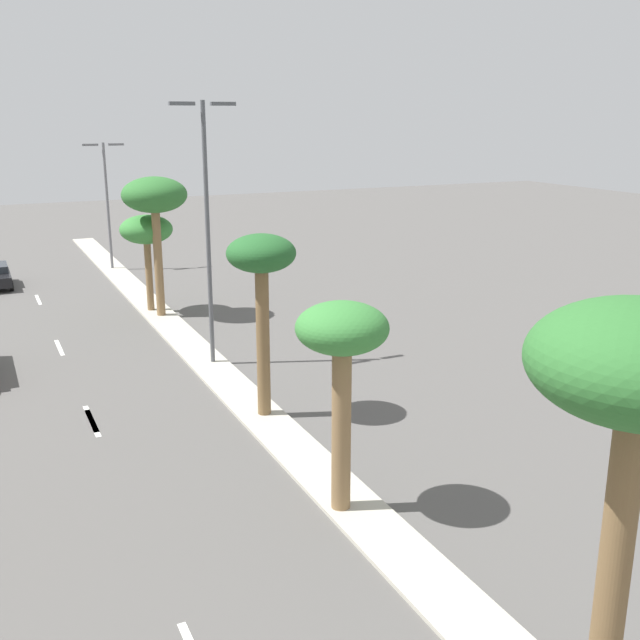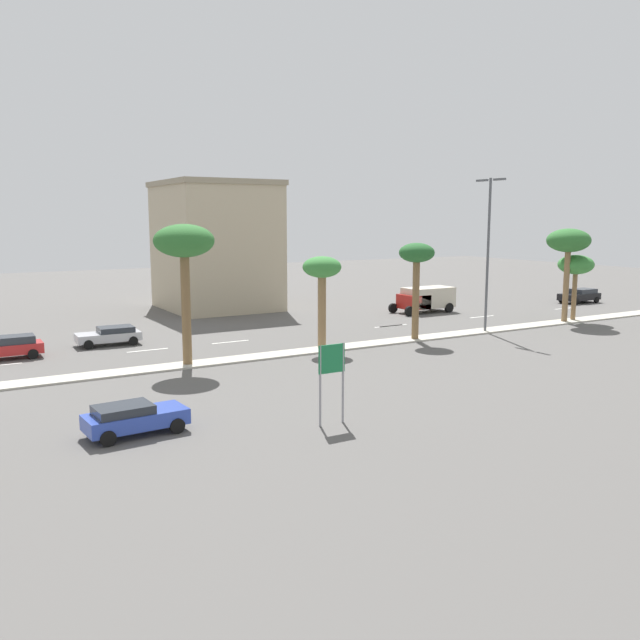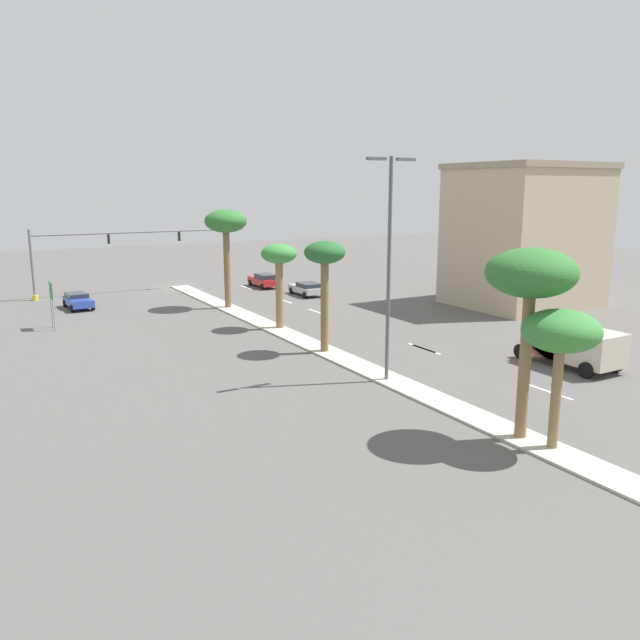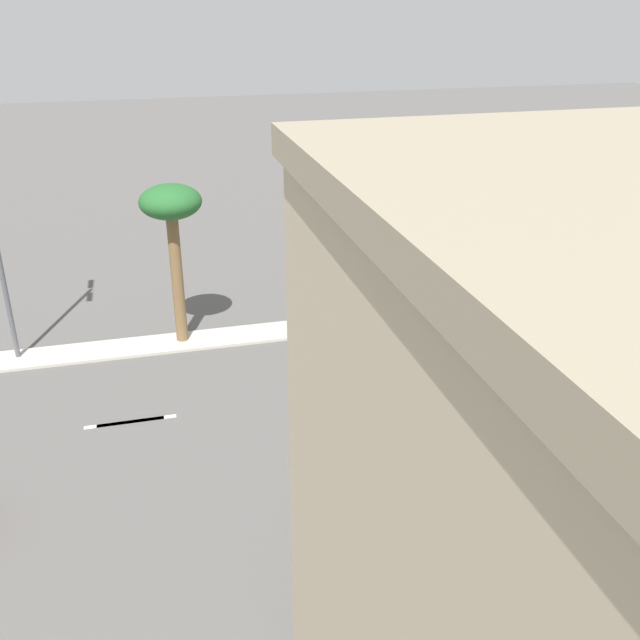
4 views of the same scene
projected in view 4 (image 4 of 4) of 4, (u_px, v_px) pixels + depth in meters
ground_plane at (206, 340)px, 31.78m from camera, size 160.00×160.00×0.00m
lane_stripe_left at (620, 357)px, 30.37m from camera, size 0.20×2.80×0.01m
lane_stripe_center at (492, 374)px, 29.01m from camera, size 0.20×2.80×0.01m
lane_stripe_front at (124, 423)px, 25.74m from camera, size 0.20×2.80×0.01m
lane_stripe_rear at (137, 421)px, 25.84m from camera, size 0.20×2.80×0.01m
directional_road_sign at (406, 188)px, 46.49m from camera, size 0.10×1.26×3.49m
palm_tree_right at (554, 160)px, 32.35m from camera, size 3.55×3.55×8.32m
palm_tree_inboard at (352, 220)px, 30.75m from camera, size 2.59×2.59×6.15m
palm_tree_near at (171, 213)px, 29.21m from camera, size 2.55×2.55×6.92m
sedan_blue_front at (533, 218)px, 46.41m from camera, size 2.12×4.17×1.31m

